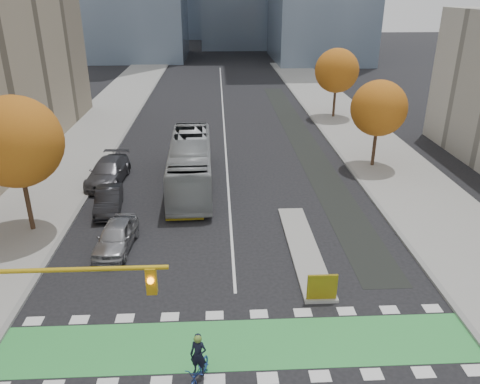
{
  "coord_description": "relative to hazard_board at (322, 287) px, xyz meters",
  "views": [
    {
      "loc": [
        -0.71,
        -13.68,
        13.49
      ],
      "look_at": [
        0.49,
        10.37,
        3.0
      ],
      "focal_mm": 35.0,
      "sensor_mm": 36.0,
      "label": 1
    }
  ],
  "objects": [
    {
      "name": "ground",
      "position": [
        -4.0,
        -4.2,
        -0.8
      ],
      "size": [
        300.0,
        300.0,
        0.0
      ],
      "primitive_type": "plane",
      "color": "black",
      "rests_on": "ground"
    },
    {
      "name": "sidewalk_west",
      "position": [
        -17.5,
        15.8,
        -0.73
      ],
      "size": [
        7.0,
        120.0,
        0.15
      ],
      "primitive_type": "cube",
      "color": "gray",
      "rests_on": "ground"
    },
    {
      "name": "sidewalk_east",
      "position": [
        9.5,
        15.8,
        -0.73
      ],
      "size": [
        7.0,
        120.0,
        0.15
      ],
      "primitive_type": "cube",
      "color": "gray",
      "rests_on": "ground"
    },
    {
      "name": "curb_west",
      "position": [
        -14.0,
        15.8,
        -0.73
      ],
      "size": [
        0.3,
        120.0,
        0.16
      ],
      "primitive_type": "cube",
      "color": "gray",
      "rests_on": "ground"
    },
    {
      "name": "curb_east",
      "position": [
        6.0,
        15.8,
        -0.73
      ],
      "size": [
        0.3,
        120.0,
        0.16
      ],
      "primitive_type": "cube",
      "color": "gray",
      "rests_on": "ground"
    },
    {
      "name": "bike_crossing",
      "position": [
        -4.0,
        -2.7,
        -0.79
      ],
      "size": [
        20.0,
        3.0,
        0.01
      ],
      "primitive_type": "cube",
      "color": "green",
      "rests_on": "ground"
    },
    {
      "name": "centre_line",
      "position": [
        -4.0,
        35.8,
        -0.8
      ],
      "size": [
        0.15,
        70.0,
        0.01
      ],
      "primitive_type": "cube",
      "color": "silver",
      "rests_on": "ground"
    },
    {
      "name": "bike_lane_paint",
      "position": [
        3.5,
        25.8,
        -0.8
      ],
      "size": [
        2.5,
        50.0,
        0.01
      ],
      "primitive_type": "cube",
      "color": "black",
      "rests_on": "ground"
    },
    {
      "name": "median_island",
      "position": [
        0.0,
        4.8,
        -0.72
      ],
      "size": [
        1.6,
        10.0,
        0.16
      ],
      "primitive_type": "cube",
      "color": "gray",
      "rests_on": "ground"
    },
    {
      "name": "hazard_board",
      "position": [
        0.0,
        0.0,
        0.0
      ],
      "size": [
        1.4,
        0.12,
        1.3
      ],
      "primitive_type": "cube",
      "color": "yellow",
      "rests_on": "median_island"
    },
    {
      "name": "tree_west",
      "position": [
        -16.0,
        7.8,
        4.82
      ],
      "size": [
        5.2,
        5.2,
        8.22
      ],
      "color": "#332114",
      "rests_on": "ground"
    },
    {
      "name": "tree_east_near",
      "position": [
        8.0,
        17.8,
        4.06
      ],
      "size": [
        4.4,
        4.4,
        7.08
      ],
      "color": "#332114",
      "rests_on": "ground"
    },
    {
      "name": "tree_east_far",
      "position": [
        8.5,
        33.8,
        4.44
      ],
      "size": [
        4.8,
        4.8,
        7.65
      ],
      "color": "#332114",
      "rests_on": "ground"
    },
    {
      "name": "traffic_signal_west",
      "position": [
        -11.93,
        -4.71,
        3.23
      ],
      "size": [
        8.53,
        0.56,
        5.2
      ],
      "color": "#BF9914",
      "rests_on": "ground"
    },
    {
      "name": "cyclist",
      "position": [
        -5.56,
        -4.7,
        -0.06
      ],
      "size": [
        1.23,
        2.03,
        2.22
      ],
      "rotation": [
        0.0,
        0.0,
        -0.31
      ],
      "color": "navy",
      "rests_on": "ground"
    },
    {
      "name": "bus",
      "position": [
        -6.73,
        14.46,
        0.94
      ],
      "size": [
        3.21,
        12.53,
        3.47
      ],
      "primitive_type": "imported",
      "rotation": [
        0.0,
        0.0,
        0.02
      ],
      "color": "#95999C",
      "rests_on": "ground"
    },
    {
      "name": "parked_car_a",
      "position": [
        -10.5,
        5.43,
        -0.02
      ],
      "size": [
        2.18,
        4.68,
        1.55
      ],
      "primitive_type": "imported",
      "rotation": [
        0.0,
        0.0,
        -0.08
      ],
      "color": "#9C9DA1",
      "rests_on": "ground"
    },
    {
      "name": "parked_car_b",
      "position": [
        -11.95,
        10.43,
        -0.05
      ],
      "size": [
        2.11,
        4.68,
        1.49
      ],
      "primitive_type": "imported",
      "rotation": [
        0.0,
        0.0,
        0.12
      ],
      "color": "black",
      "rests_on": "ground"
    },
    {
      "name": "parked_car_c",
      "position": [
        -13.0,
        15.43,
        0.06
      ],
      "size": [
        2.81,
        6.07,
        1.72
      ],
      "primitive_type": "imported",
      "rotation": [
        0.0,
        0.0,
        -0.07
      ],
      "color": "#545358",
      "rests_on": "ground"
    }
  ]
}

